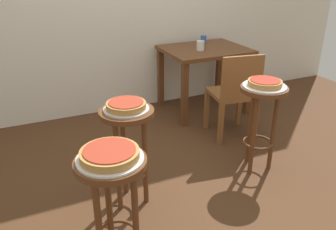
{
  "coord_description": "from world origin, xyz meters",
  "views": [
    {
      "loc": [
        -1.16,
        -2.11,
        1.64
      ],
      "look_at": [
        -0.27,
        -0.13,
        0.65
      ],
      "focal_mm": 37.39,
      "sensor_mm": 36.0,
      "label": 1
    }
  ],
  "objects_px": {
    "wooden_chair": "(235,93)",
    "pizza_leftside": "(126,105)",
    "pizza_middle": "(265,83)",
    "cup_near_edge": "(200,46)",
    "serving_plate_foreground": "(110,159)",
    "stool_middle": "(262,110)",
    "stool_leftside": "(128,137)",
    "condiment_shaker": "(201,46)",
    "serving_plate_leftside": "(126,109)",
    "serving_plate_middle": "(264,86)",
    "dining_table": "(204,59)",
    "pizza_foreground": "(110,154)",
    "stool_foreground": "(113,193)",
    "cup_far_edge": "(203,39)"
  },
  "relations": [
    {
      "from": "wooden_chair",
      "to": "serving_plate_middle",
      "type": "bearing_deg",
      "value": -103.68
    },
    {
      "from": "serving_plate_middle",
      "to": "pizza_leftside",
      "type": "relative_size",
      "value": 1.29
    },
    {
      "from": "serving_plate_foreground",
      "to": "serving_plate_middle",
      "type": "height_order",
      "value": "same"
    },
    {
      "from": "pizza_middle",
      "to": "wooden_chair",
      "type": "distance_m",
      "value": 0.65
    },
    {
      "from": "stool_middle",
      "to": "pizza_middle",
      "type": "relative_size",
      "value": 2.8
    },
    {
      "from": "cup_far_edge",
      "to": "serving_plate_middle",
      "type": "bearing_deg",
      "value": -101.59
    },
    {
      "from": "serving_plate_middle",
      "to": "serving_plate_leftside",
      "type": "relative_size",
      "value": 1.12
    },
    {
      "from": "pizza_middle",
      "to": "pizza_foreground",
      "type": "bearing_deg",
      "value": -158.3
    },
    {
      "from": "pizza_foreground",
      "to": "condiment_shaker",
      "type": "relative_size",
      "value": 3.48
    },
    {
      "from": "serving_plate_foreground",
      "to": "stool_middle",
      "type": "bearing_deg",
      "value": 21.7
    },
    {
      "from": "stool_leftside",
      "to": "condiment_shaker",
      "type": "relative_size",
      "value": 8.58
    },
    {
      "from": "dining_table",
      "to": "condiment_shaker",
      "type": "bearing_deg",
      "value": -145.33
    },
    {
      "from": "serving_plate_foreground",
      "to": "pizza_middle",
      "type": "height_order",
      "value": "pizza_middle"
    },
    {
      "from": "wooden_chair",
      "to": "pizza_leftside",
      "type": "bearing_deg",
      "value": -156.21
    },
    {
      "from": "pizza_foreground",
      "to": "serving_plate_middle",
      "type": "xyz_separation_m",
      "value": [
        1.37,
        0.55,
        -0.03
      ]
    },
    {
      "from": "pizza_middle",
      "to": "serving_plate_leftside",
      "type": "xyz_separation_m",
      "value": [
        -1.11,
        0.01,
        -0.03
      ]
    },
    {
      "from": "pizza_foreground",
      "to": "cup_far_edge",
      "type": "relative_size",
      "value": 3.16
    },
    {
      "from": "stool_middle",
      "to": "cup_near_edge",
      "type": "xyz_separation_m",
      "value": [
        0.12,
        1.23,
        0.25
      ]
    },
    {
      "from": "pizza_leftside",
      "to": "wooden_chair",
      "type": "xyz_separation_m",
      "value": [
        1.24,
        0.55,
        -0.29
      ]
    },
    {
      "from": "condiment_shaker",
      "to": "serving_plate_leftside",
      "type": "bearing_deg",
      "value": -135.4
    },
    {
      "from": "serving_plate_foreground",
      "to": "cup_near_edge",
      "type": "height_order",
      "value": "cup_near_edge"
    },
    {
      "from": "pizza_foreground",
      "to": "serving_plate_middle",
      "type": "distance_m",
      "value": 1.48
    },
    {
      "from": "cup_near_edge",
      "to": "serving_plate_foreground",
      "type": "bearing_deg",
      "value": -130.06
    },
    {
      "from": "stool_middle",
      "to": "condiment_shaker",
      "type": "relative_size",
      "value": 8.58
    },
    {
      "from": "serving_plate_middle",
      "to": "stool_leftside",
      "type": "xyz_separation_m",
      "value": [
        -1.11,
        0.01,
        -0.2
      ]
    },
    {
      "from": "dining_table",
      "to": "cup_far_edge",
      "type": "bearing_deg",
      "value": 64.97
    },
    {
      "from": "pizza_middle",
      "to": "dining_table",
      "type": "distance_m",
      "value": 1.31
    },
    {
      "from": "stool_middle",
      "to": "pizza_leftside",
      "type": "distance_m",
      "value": 1.13
    },
    {
      "from": "stool_middle",
      "to": "serving_plate_leftside",
      "type": "bearing_deg",
      "value": 179.44
    },
    {
      "from": "stool_foreground",
      "to": "pizza_middle",
      "type": "bearing_deg",
      "value": 21.7
    },
    {
      "from": "stool_middle",
      "to": "cup_far_edge",
      "type": "height_order",
      "value": "cup_far_edge"
    },
    {
      "from": "cup_near_edge",
      "to": "pizza_middle",
      "type": "bearing_deg",
      "value": -95.47
    },
    {
      "from": "stool_leftside",
      "to": "dining_table",
      "type": "relative_size",
      "value": 0.81
    },
    {
      "from": "stool_middle",
      "to": "wooden_chair",
      "type": "xyz_separation_m",
      "value": [
        0.14,
        0.56,
        -0.06
      ]
    },
    {
      "from": "condiment_shaker",
      "to": "serving_plate_middle",
      "type": "bearing_deg",
      "value": -96.06
    },
    {
      "from": "serving_plate_middle",
      "to": "pizza_middle",
      "type": "xyz_separation_m",
      "value": [
        0.0,
        0.0,
        0.03
      ]
    },
    {
      "from": "stool_middle",
      "to": "stool_leftside",
      "type": "distance_m",
      "value": 1.11
    },
    {
      "from": "pizza_foreground",
      "to": "serving_plate_middle",
      "type": "bearing_deg",
      "value": 21.7
    },
    {
      "from": "pizza_middle",
      "to": "cup_near_edge",
      "type": "relative_size",
      "value": 2.59
    },
    {
      "from": "pizza_foreground",
      "to": "stool_leftside",
      "type": "distance_m",
      "value": 0.66
    },
    {
      "from": "pizza_foreground",
      "to": "pizza_leftside",
      "type": "height_order",
      "value": "same"
    },
    {
      "from": "stool_leftside",
      "to": "cup_near_edge",
      "type": "relative_size",
      "value": 7.24
    },
    {
      "from": "serving_plate_leftside",
      "to": "wooden_chair",
      "type": "xyz_separation_m",
      "value": [
        1.24,
        0.55,
        -0.27
      ]
    },
    {
      "from": "serving_plate_leftside",
      "to": "pizza_leftside",
      "type": "height_order",
      "value": "pizza_leftside"
    },
    {
      "from": "stool_middle",
      "to": "cup_near_edge",
      "type": "height_order",
      "value": "cup_near_edge"
    },
    {
      "from": "serving_plate_foreground",
      "to": "stool_middle",
      "type": "height_order",
      "value": "serving_plate_foreground"
    },
    {
      "from": "pizza_middle",
      "to": "cup_near_edge",
      "type": "bearing_deg",
      "value": 84.53
    },
    {
      "from": "pizza_middle",
      "to": "wooden_chair",
      "type": "xyz_separation_m",
      "value": [
        0.14,
        0.56,
        -0.29
      ]
    },
    {
      "from": "pizza_foreground",
      "to": "serving_plate_middle",
      "type": "height_order",
      "value": "pizza_foreground"
    },
    {
      "from": "serving_plate_leftside",
      "to": "cup_near_edge",
      "type": "xyz_separation_m",
      "value": [
        1.22,
        1.21,
        0.04
      ]
    }
  ]
}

